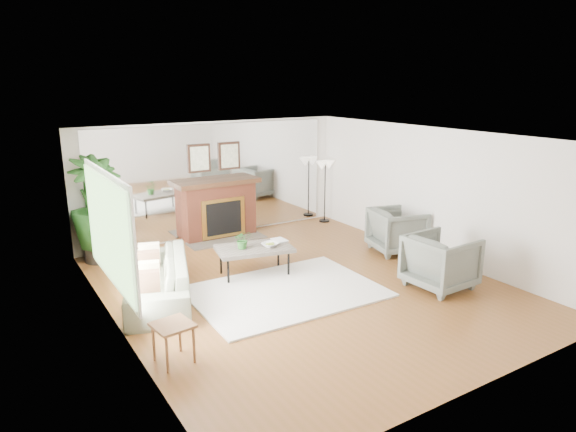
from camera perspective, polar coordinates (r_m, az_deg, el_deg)
ground at (r=8.70m, az=1.60°, el=-7.78°), size 7.00×7.00×0.00m
wall_left at (r=7.15m, az=-18.76°, el=-3.02°), size 0.02×7.00×2.50m
wall_right at (r=10.21m, az=15.79°, el=2.46°), size 0.02×7.00×2.50m
wall_back at (r=11.29m, az=-8.20°, el=4.03°), size 6.00×0.02×2.50m
mirror_panel at (r=11.28m, az=-8.16°, el=4.01°), size 5.40×0.04×2.40m
window_panel at (r=7.50m, az=-19.33°, el=-1.44°), size 0.04×2.40×1.50m
fireplace at (r=11.21m, az=-7.61°, el=0.88°), size 1.85×0.83×2.05m
area_rug at (r=8.43m, az=-0.27°, el=-8.40°), size 3.02×2.19×0.03m
coffee_table at (r=9.03m, az=-3.77°, el=-3.71°), size 1.43×1.00×0.52m
sofa at (r=8.35m, az=-14.31°, el=-6.73°), size 1.60×2.50×0.68m
armchair_back at (r=10.47m, az=12.02°, el=-1.57°), size 1.17×1.15×0.88m
armchair_front at (r=8.86m, az=16.60°, el=-4.87°), size 1.03×1.00×0.90m
side_table at (r=6.50m, az=-12.68°, el=-12.26°), size 0.50×0.50×0.51m
potted_ficus at (r=10.21m, az=-20.57°, el=1.05°), size 1.22×1.22×2.01m
floor_lamp at (r=12.29m, az=4.17°, el=5.12°), size 0.48×0.27×1.49m
tabletop_plant at (r=8.90m, az=-5.05°, el=-2.62°), size 0.35×0.33×0.32m
fruit_bowl at (r=9.01m, az=-2.02°, el=-3.20°), size 0.34×0.34×0.07m
book at (r=9.28m, az=-1.53°, el=-2.81°), size 0.22×0.30×0.02m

